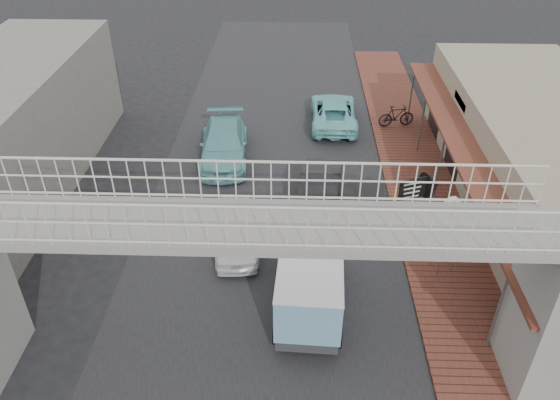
# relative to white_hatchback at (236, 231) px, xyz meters

# --- Properties ---
(ground) EXTENTS (120.00, 120.00, 0.00)m
(ground) POSITION_rel_white_hatchback_xyz_m (1.11, -1.54, -0.67)
(ground) COLOR black
(ground) RESTS_ON ground
(road_strip) EXTENTS (10.00, 60.00, 0.01)m
(road_strip) POSITION_rel_white_hatchback_xyz_m (1.11, -1.54, -0.66)
(road_strip) COLOR black
(road_strip) RESTS_ON ground
(sidewalk) EXTENTS (3.00, 40.00, 0.10)m
(sidewalk) POSITION_rel_white_hatchback_xyz_m (7.61, 1.46, -0.62)
(sidewalk) COLOR brown
(sidewalk) RESTS_ON ground
(shophouse_row) EXTENTS (7.20, 18.00, 4.00)m
(shophouse_row) POSITION_rel_white_hatchback_xyz_m (12.08, 2.47, 1.34)
(shophouse_row) COLOR gray
(shophouse_row) RESTS_ON ground
(footbridge) EXTENTS (16.40, 2.40, 6.34)m
(footbridge) POSITION_rel_white_hatchback_xyz_m (1.11, -5.54, 2.51)
(footbridge) COLOR gray
(footbridge) RESTS_ON ground
(building_far_left) EXTENTS (5.00, 14.00, 5.00)m
(building_far_left) POSITION_rel_white_hatchback_xyz_m (-9.89, 4.46, 1.83)
(building_far_left) COLOR gray
(building_far_left) RESTS_ON ground
(white_hatchback) EXTENTS (2.01, 4.07, 1.33)m
(white_hatchback) POSITION_rel_white_hatchback_xyz_m (0.00, 0.00, 0.00)
(white_hatchback) COLOR white
(white_hatchback) RESTS_ON ground
(dark_sedan) EXTENTS (2.18, 4.75, 1.51)m
(dark_sedan) POSITION_rel_white_hatchback_xyz_m (3.10, 2.48, 0.09)
(dark_sedan) COLOR black
(dark_sedan) RESTS_ON ground
(angkot_curb) EXTENTS (2.35, 4.99, 1.38)m
(angkot_curb) POSITION_rel_white_hatchback_xyz_m (4.10, 10.33, 0.02)
(angkot_curb) COLOR #7DD6DA
(angkot_curb) RESTS_ON ground
(angkot_far) EXTENTS (2.49, 5.34, 1.51)m
(angkot_far) POSITION_rel_white_hatchback_xyz_m (-1.21, 6.52, 0.09)
(angkot_far) COLOR #69B2B7
(angkot_far) RESTS_ON ground
(angkot_van) EXTENTS (2.25, 4.54, 2.18)m
(angkot_van) POSITION_rel_white_hatchback_xyz_m (2.67, -3.11, 0.72)
(angkot_van) COLOR black
(angkot_van) RESTS_ON ground
(motorcycle_near) EXTENTS (1.93, 0.99, 0.97)m
(motorcycle_near) POSITION_rel_white_hatchback_xyz_m (6.41, 1.75, -0.08)
(motorcycle_near) COLOR black
(motorcycle_near) RESTS_ON sidewalk
(motorcycle_far) EXTENTS (1.95, 0.89, 1.13)m
(motorcycle_far) POSITION_rel_white_hatchback_xyz_m (7.31, 9.98, -0.00)
(motorcycle_far) COLOR black
(motorcycle_far) RESTS_ON sidewalk
(street_clock) EXTENTS (0.76, 0.71, 2.96)m
(street_clock) POSITION_rel_white_hatchback_xyz_m (7.31, -1.11, 1.89)
(street_clock) COLOR #59595B
(street_clock) RESTS_ON sidewalk
(arrow_sign) EXTENTS (1.68, 1.13, 2.79)m
(arrow_sign) POSITION_rel_white_hatchback_xyz_m (6.97, 0.70, 1.68)
(arrow_sign) COLOR #59595B
(arrow_sign) RESTS_ON sidewalk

